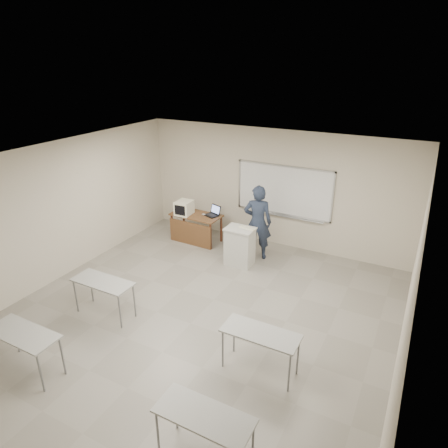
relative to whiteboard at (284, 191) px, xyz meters
The scene contains 10 objects.
floor 4.25m from the whiteboard, 94.32° to the right, with size 7.00×8.00×0.01m, color gray.
whiteboard is the anchor object (origin of this frame).
student_desks 5.39m from the whiteboard, 93.23° to the right, with size 4.40×2.20×0.73m.
instructor_desk 2.48m from the whiteboard, 156.53° to the right, with size 1.33×0.66×0.75m.
podium 1.85m from the whiteboard, 108.81° to the right, with size 0.67×0.49×0.93m.
crt_monitor 2.62m from the whiteboard, 158.81° to the right, with size 0.40×0.45×0.38m.
laptop 1.94m from the whiteboard, 159.24° to the right, with size 0.35×0.32×0.26m.
mouse 2.16m from the whiteboard, 158.42° to the right, with size 0.11×0.07×0.04m, color #AAADB0.
keyboard 1.53m from the whiteboard, 104.15° to the right, with size 0.41×0.14×0.02m, color #ECE8C8.
presenter 1.12m from the whiteboard, 107.51° to the right, with size 0.67×0.44×1.85m, color black.
Camera 1 is at (3.41, -5.12, 4.61)m, focal length 32.00 mm.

